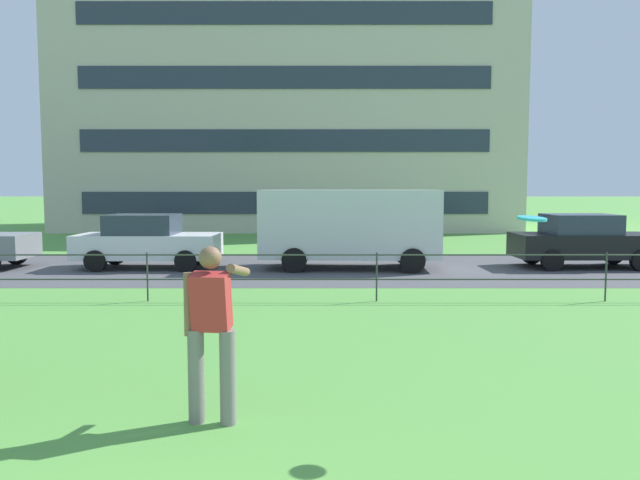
# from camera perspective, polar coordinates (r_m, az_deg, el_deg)

# --- Properties ---
(street_strip) EXTENTS (80.00, 7.10, 0.01)m
(street_strip) POSITION_cam_1_polar(r_m,az_deg,el_deg) (17.71, -3.81, -2.59)
(street_strip) COLOR #4C4C51
(street_strip) RESTS_ON ground
(park_fence) EXTENTS (32.65, 0.04, 1.00)m
(park_fence) POSITION_cam_1_polar(r_m,az_deg,el_deg) (12.51, -5.40, -2.65)
(park_fence) COLOR #333833
(park_fence) RESTS_ON ground
(person_thrower) EXTENTS (0.59, 0.77, 1.75)m
(person_thrower) POSITION_cam_1_polar(r_m,az_deg,el_deg) (6.14, -10.02, -8.06)
(person_thrower) COLOR slate
(person_thrower) RESTS_ON ground
(frisbee) EXTENTS (0.37, 0.37, 0.05)m
(frisbee) POSITION_cam_1_polar(r_m,az_deg,el_deg) (6.08, 19.08, 1.89)
(frisbee) COLOR #2DB2C6
(car_white_far_right) EXTENTS (4.01, 1.84, 1.54)m
(car_white_far_right) POSITION_cam_1_polar(r_m,az_deg,el_deg) (18.25, -15.72, -0.09)
(car_white_far_right) COLOR silver
(car_white_far_right) RESTS_ON ground
(panel_van_far_left) EXTENTS (5.07, 2.25, 2.24)m
(panel_van_far_left) POSITION_cam_1_polar(r_m,az_deg,el_deg) (17.48, 2.81, 1.49)
(panel_van_far_left) COLOR silver
(panel_van_far_left) RESTS_ON ground
(car_black_right) EXTENTS (4.02, 1.84, 1.54)m
(car_black_right) POSITION_cam_1_polar(r_m,az_deg,el_deg) (19.27, 23.26, -0.05)
(car_black_right) COLOR black
(car_black_right) RESTS_ON ground
(apartment_building_background) EXTENTS (24.33, 10.61, 18.81)m
(apartment_building_background) POSITION_cam_1_polar(r_m,az_deg,el_deg) (36.55, -2.83, 16.12)
(apartment_building_background) COLOR beige
(apartment_building_background) RESTS_ON ground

